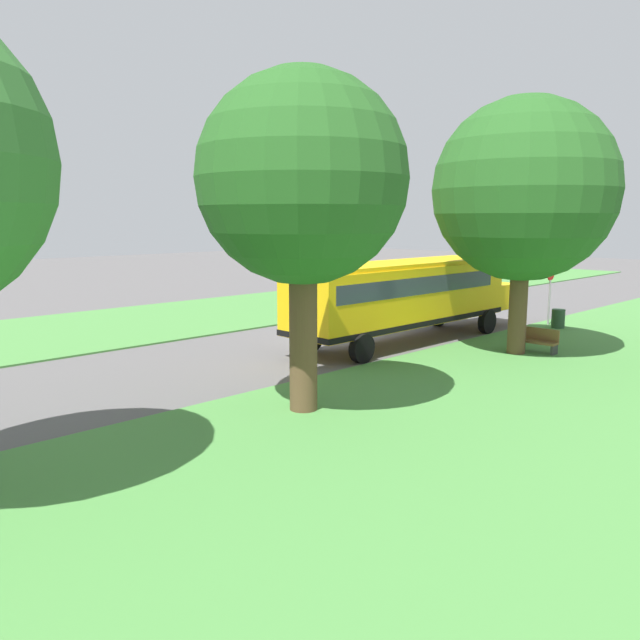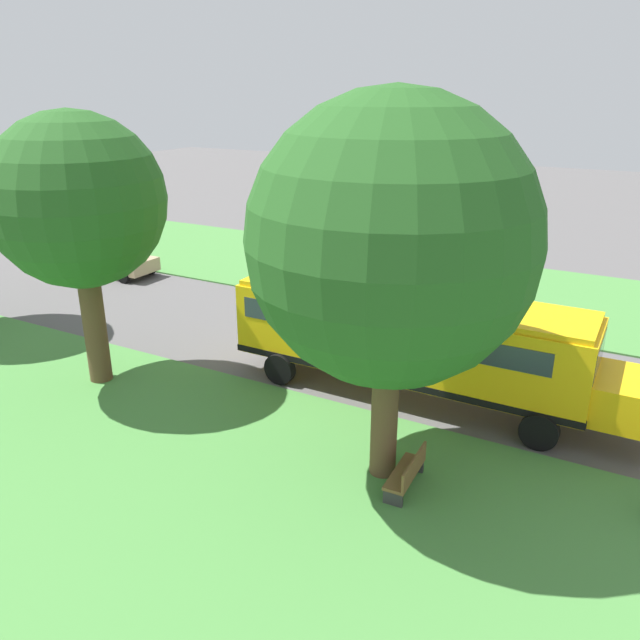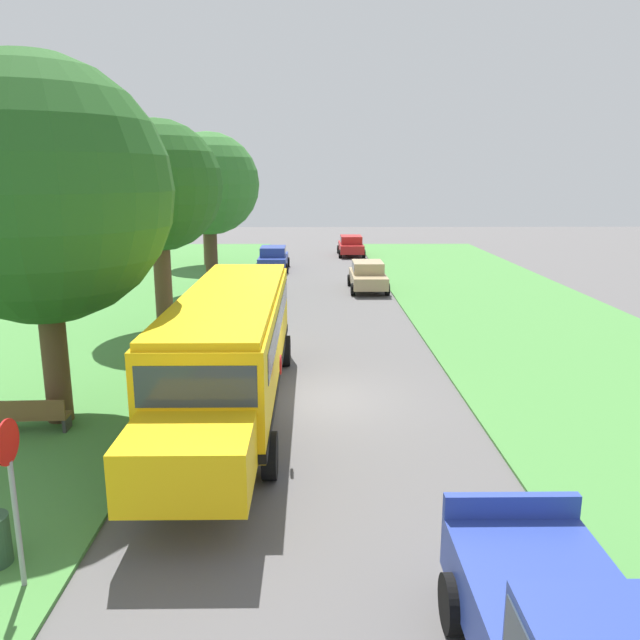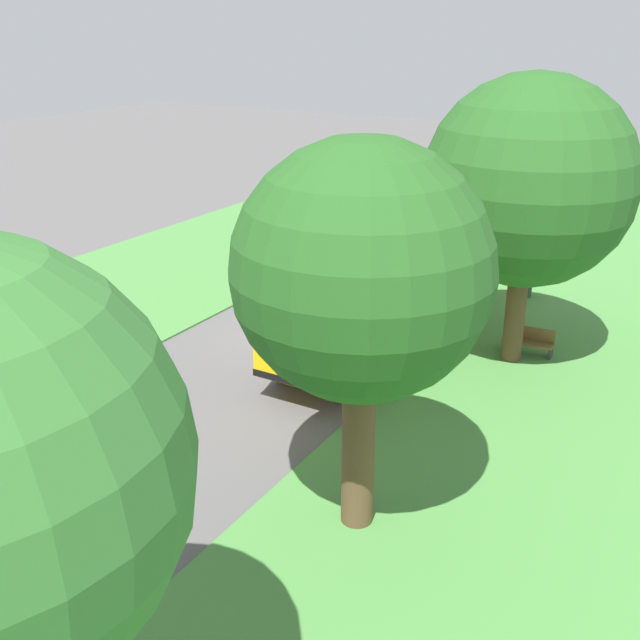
# 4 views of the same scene
# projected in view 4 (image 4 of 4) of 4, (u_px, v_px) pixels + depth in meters

# --- Properties ---
(ground_plane) EXTENTS (120.00, 120.00, 0.00)m
(ground_plane) POSITION_uv_depth(u_px,v_px,m) (308.00, 337.00, 25.77)
(ground_plane) COLOR #565454
(grass_verge) EXTENTS (12.00, 80.00, 0.08)m
(grass_verge) POSITION_uv_depth(u_px,v_px,m) (611.00, 405.00, 21.08)
(grass_verge) COLOR #47843D
(grass_verge) RESTS_ON ground
(grass_far_side) EXTENTS (10.00, 80.00, 0.07)m
(grass_far_side) POSITION_uv_depth(u_px,v_px,m) (116.00, 292.00, 29.97)
(grass_far_side) COLOR #47843D
(grass_far_side) RESTS_ON ground
(school_bus) EXTENTS (2.84, 12.42, 3.16)m
(school_bus) POSITION_uv_depth(u_px,v_px,m) (381.00, 289.00, 24.57)
(school_bus) COLOR yellow
(school_bus) RESTS_ON ground
(pickup_truck) EXTENTS (2.28, 5.40, 2.10)m
(pickup_truck) POSITION_uv_depth(u_px,v_px,m) (380.00, 226.00, 35.60)
(pickup_truck) COLOR #283D93
(pickup_truck) RESTS_ON ground
(oak_tree_beside_bus) EXTENTS (6.24, 6.24, 8.89)m
(oak_tree_beside_bus) POSITION_uv_depth(u_px,v_px,m) (533.00, 178.00, 21.70)
(oak_tree_beside_bus) COLOR brown
(oak_tree_beside_bus) RESTS_ON ground
(oak_tree_roadside_mid) EXTENTS (5.07, 5.07, 8.27)m
(oak_tree_roadside_mid) POSITION_uv_depth(u_px,v_px,m) (371.00, 275.00, 14.09)
(oak_tree_roadside_mid) COLOR brown
(oak_tree_roadside_mid) RESTS_ON ground
(stop_sign) EXTENTS (0.08, 0.68, 2.74)m
(stop_sign) POSITION_uv_depth(u_px,v_px,m) (514.00, 249.00, 29.55)
(stop_sign) COLOR gray
(stop_sign) RESTS_ON ground
(park_bench) EXTENTS (1.62, 0.57, 0.92)m
(park_bench) POSITION_uv_depth(u_px,v_px,m) (528.00, 341.00, 24.25)
(park_bench) COLOR brown
(park_bench) RESTS_ON ground
(trash_bin) EXTENTS (0.56, 0.56, 0.90)m
(trash_bin) POSITION_uv_depth(u_px,v_px,m) (525.00, 287.00, 29.27)
(trash_bin) COLOR #2D4C33
(trash_bin) RESTS_ON ground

